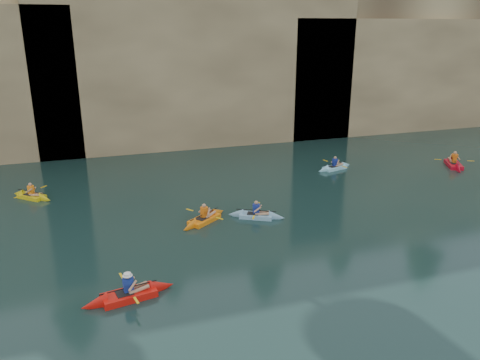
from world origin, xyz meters
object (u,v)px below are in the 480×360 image
object	(u,v)px
kayaker_red_far	(454,164)
kayaker_ltblue_near	(256,215)
kayaker_orange	(204,219)
main_kayaker	(129,294)

from	to	relation	value
kayaker_red_far	kayaker_ltblue_near	bearing A→B (deg)	133.02
kayaker_red_far	kayaker_orange	bearing A→B (deg)	130.02
kayaker_orange	kayaker_ltblue_near	distance (m)	2.52
main_kayaker	kayaker_ltblue_near	xyz separation A→B (m)	(6.55, 5.31, -0.02)
kayaker_orange	kayaker_red_far	world-z (taller)	kayaker_red_far
kayaker_orange	kayaker_ltblue_near	size ratio (longest dim) A/B	1.02
main_kayaker	kayaker_ltblue_near	world-z (taller)	main_kayaker
kayaker_ltblue_near	kayaker_orange	bearing A→B (deg)	-159.20
main_kayaker	kayaker_red_far	xyz separation A→B (m)	(22.06, 9.49, -0.00)
main_kayaker	kayaker_orange	bearing A→B (deg)	43.79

